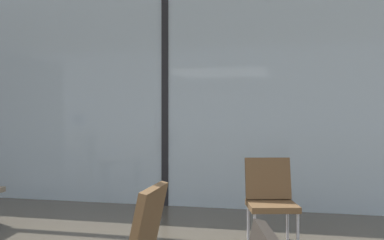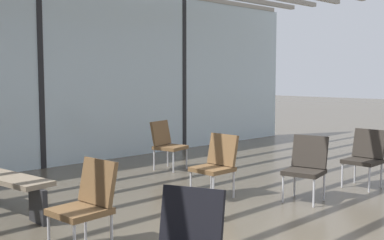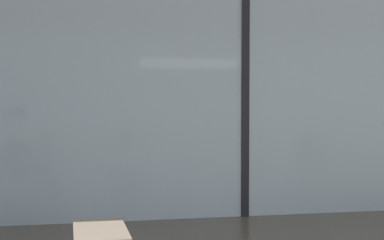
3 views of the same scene
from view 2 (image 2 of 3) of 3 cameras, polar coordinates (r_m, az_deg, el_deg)
name	(u,v)px [view 2 (image 2 of 3)]	position (r m, az deg, el deg)	size (l,w,h in m)	color
ground_plane	(273,238)	(5.14, 9.72, -13.88)	(60.00, 60.00, 0.00)	#4C4438
glass_curtain_wall	(40,74)	(8.98, -17.87, 5.33)	(14.00, 0.08, 3.45)	silver
window_mullion_1	(40,74)	(8.98, -17.87, 5.33)	(0.10, 0.12, 3.45)	black
window_mullion_2	(183,74)	(10.96, -1.09, 5.54)	(0.10, 0.12, 3.45)	black
lounge_chair_0	(217,162)	(6.62, 2.99, -5.04)	(0.54, 0.49, 0.87)	brown
lounge_chair_2	(306,164)	(6.61, 13.63, -5.19)	(0.62, 0.59, 0.87)	#28231E
lounge_chair_3	(166,142)	(8.58, -3.11, -2.65)	(0.59, 0.63, 0.87)	brown
lounge_chair_4	(365,155)	(7.67, 20.14, -3.93)	(0.54, 0.50, 0.87)	#28231E
lounge_chair_5	(87,200)	(4.73, -12.50, -9.37)	(0.56, 0.52, 0.87)	brown
waiting_bench	(6,184)	(6.29, -21.54, -7.17)	(0.61, 1.69, 0.47)	#7F705B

